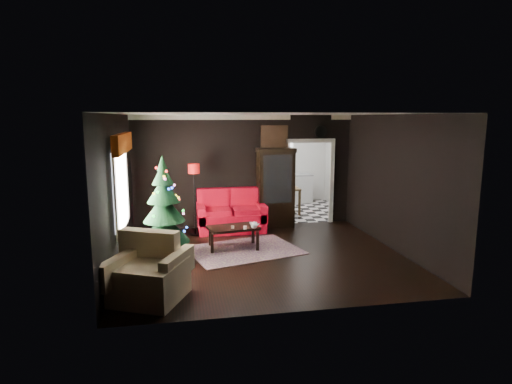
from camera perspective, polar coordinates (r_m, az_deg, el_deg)
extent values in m
plane|color=black|center=(8.60, 1.10, -8.60)|extent=(5.50, 5.50, 0.00)
plane|color=white|center=(8.15, 1.16, 10.40)|extent=(5.50, 5.50, 0.00)
plane|color=black|center=(10.70, -1.55, 2.78)|extent=(5.50, 0.00, 5.50)
plane|color=black|center=(5.88, 6.02, -3.24)|extent=(5.50, 0.00, 5.50)
plane|color=black|center=(8.18, -18.11, 0.05)|extent=(0.00, 5.50, 5.50)
plane|color=black|center=(9.21, 18.14, 1.12)|extent=(0.00, 5.50, 5.50)
cube|color=white|center=(8.36, -17.68, 0.63)|extent=(0.05, 1.60, 1.40)
cube|color=#7C2F07|center=(8.26, -17.43, 6.27)|extent=(0.12, 2.10, 0.35)
plane|color=silver|center=(12.74, 5.01, -2.48)|extent=(3.00, 3.00, 0.00)
cube|color=white|center=(13.88, 3.52, 5.66)|extent=(0.70, 0.06, 0.70)
cube|color=#5C4954|center=(8.97, -1.58, -7.77)|extent=(2.55, 2.13, 0.01)
cylinder|color=silver|center=(8.84, -3.14, -4.71)|extent=(0.09, 0.09, 0.06)
cylinder|color=white|center=(8.77, -1.47, -4.77)|extent=(0.09, 0.09, 0.07)
imported|color=#7E6147|center=(9.16, -0.84, -3.64)|extent=(0.16, 0.03, 0.22)
cylinder|color=white|center=(11.04, 8.61, 8.00)|extent=(0.32, 0.32, 0.06)
cube|color=#BF844C|center=(10.72, 2.46, 7.35)|extent=(0.62, 0.05, 0.52)
cube|color=silver|center=(13.79, 3.71, 0.39)|extent=(1.80, 0.60, 0.90)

